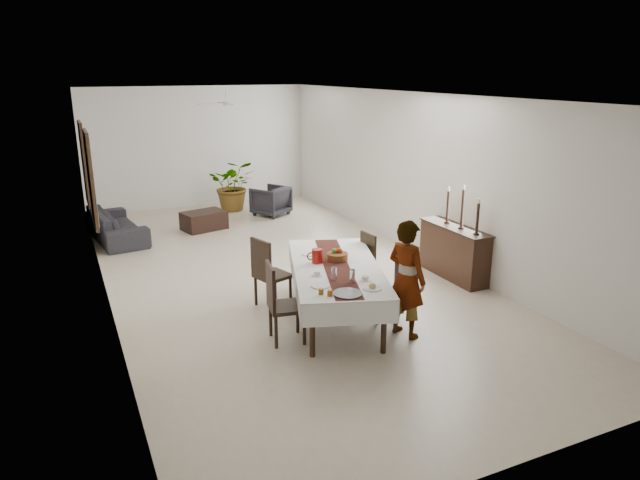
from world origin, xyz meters
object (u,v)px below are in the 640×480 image
at_px(woman, 407,279).
at_px(sideboard_body, 454,253).
at_px(dining_table_top, 336,268).
at_px(red_pitcher, 317,256).
at_px(sofa, 116,225).

xyz_separation_m(woman, sideboard_body, (2.08, 1.63, -0.38)).
distance_m(dining_table_top, red_pitcher, 0.35).
relative_size(red_pitcher, sofa, 0.09).
relative_size(sideboard_body, sofa, 0.67).
bearing_deg(sofa, red_pitcher, -163.81).
xyz_separation_m(dining_table_top, woman, (0.61, -0.97, 0.06)).
distance_m(dining_table_top, woman, 1.14).
distance_m(red_pitcher, sofa, 6.00).
bearing_deg(red_pitcher, woman, -56.08).
xyz_separation_m(red_pitcher, sofa, (-2.38, 5.47, -0.60)).
bearing_deg(sofa, woman, -161.77).
relative_size(dining_table_top, red_pitcher, 12.00).
distance_m(sideboard_body, sofa, 7.30).
distance_m(dining_table_top, sideboard_body, 2.79).
height_order(red_pitcher, woman, woman).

